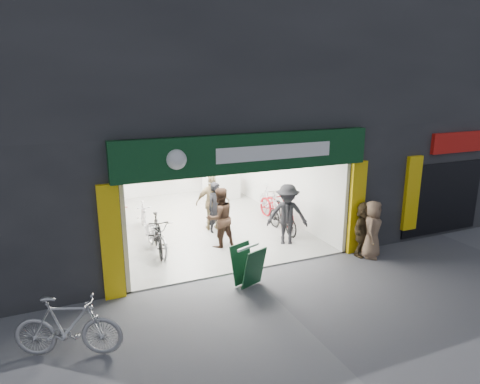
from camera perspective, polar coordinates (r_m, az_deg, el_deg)
ground at (r=11.01m, az=1.00°, el=-10.51°), size 60.00×60.00×0.00m
building at (r=14.92m, az=-3.79°, el=13.28°), size 17.00×10.27×8.00m
bike_left_front at (r=12.23m, az=-11.04°, el=-5.63°), size 0.78×1.93×0.99m
bike_left_midfront at (r=12.09m, az=-10.92°, el=-5.59°), size 0.71×1.87×1.10m
bike_left_midback at (r=14.33m, az=-15.83°, el=-3.12°), size 0.81×1.73×0.87m
bike_left_back at (r=13.95m, az=-12.71°, el=-3.27°), size 0.57×1.59×0.93m
bike_right_front at (r=13.50m, az=5.70°, el=-3.44°), size 0.52×1.66×0.99m
bike_right_mid at (r=14.49m, az=4.89°, el=-1.94°), size 0.87×2.11×1.08m
bike_right_back at (r=14.92m, az=3.95°, el=-1.31°), size 0.72×1.94×1.14m
parked_bike at (r=8.32m, az=-21.96°, el=-16.28°), size 1.94×1.19×1.13m
customer_a at (r=13.35m, az=-3.17°, el=-2.14°), size 0.66×0.50×1.64m
customer_b at (r=12.21m, az=-2.69°, el=-3.46°), size 0.96×0.81×1.77m
customer_c at (r=12.44m, az=6.32°, el=-3.06°), size 1.36×1.14×1.82m
customer_d at (r=13.57m, az=-3.65°, el=-1.43°), size 1.15×0.66×1.84m
pedestrian_near at (r=12.08m, az=17.20°, el=-4.78°), size 0.91×0.90×1.59m
pedestrian_far at (r=12.18m, az=16.18°, el=-4.75°), size 1.45×1.02×1.51m
sandwich_board at (r=10.10m, az=1.08°, el=-9.66°), size 0.80×0.81×0.96m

